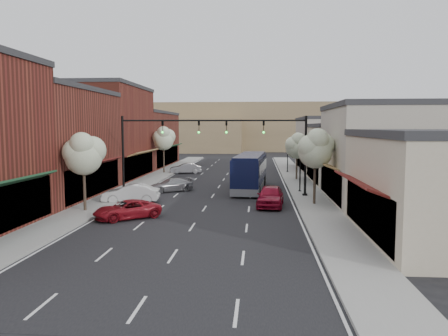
% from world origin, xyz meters
% --- Properties ---
extents(ground, '(160.00, 160.00, 0.00)m').
position_xyz_m(ground, '(0.00, 0.00, 0.00)').
color(ground, black).
rests_on(ground, ground).
extents(sidewalk_left, '(2.80, 73.00, 0.15)m').
position_xyz_m(sidewalk_left, '(-8.40, 18.50, 0.07)').
color(sidewalk_left, gray).
rests_on(sidewalk_left, ground).
extents(sidewalk_right, '(2.80, 73.00, 0.15)m').
position_xyz_m(sidewalk_right, '(8.40, 18.50, 0.07)').
color(sidewalk_right, gray).
rests_on(sidewalk_right, ground).
extents(curb_left, '(0.25, 73.00, 0.17)m').
position_xyz_m(curb_left, '(-7.00, 18.50, 0.07)').
color(curb_left, gray).
rests_on(curb_left, ground).
extents(curb_right, '(0.25, 73.00, 0.17)m').
position_xyz_m(curb_right, '(7.00, 18.50, 0.07)').
color(curb_right, gray).
rests_on(curb_right, ground).
extents(bldg_left_midnear, '(10.14, 14.10, 9.40)m').
position_xyz_m(bldg_left_midnear, '(-14.23, 6.00, 4.66)').
color(bldg_left_midnear, maroon).
rests_on(bldg_left_midnear, ground).
extents(bldg_left_midfar, '(10.14, 14.10, 10.90)m').
position_xyz_m(bldg_left_midfar, '(-14.24, 20.00, 5.40)').
color(bldg_left_midfar, maroon).
rests_on(bldg_left_midfar, ground).
extents(bldg_left_far, '(10.14, 18.10, 8.40)m').
position_xyz_m(bldg_left_far, '(-14.22, 36.00, 4.16)').
color(bldg_left_far, maroon).
rests_on(bldg_left_far, ground).
extents(bldg_right_near, '(9.14, 12.10, 5.90)m').
position_xyz_m(bldg_right_near, '(13.69, -6.00, 2.92)').
color(bldg_right_near, '#C4B59C').
rests_on(bldg_right_near, ground).
extents(bldg_right_midnear, '(9.14, 12.10, 7.90)m').
position_xyz_m(bldg_right_midnear, '(13.72, 6.00, 3.91)').
color(bldg_right_midnear, '#A7A08F').
rests_on(bldg_right_midnear, ground).
extents(bldg_right_midfar, '(9.14, 12.10, 6.40)m').
position_xyz_m(bldg_right_midfar, '(13.70, 18.00, 3.17)').
color(bldg_right_midfar, '#C4B59C').
rests_on(bldg_right_midfar, ground).
extents(bldg_right_far, '(9.14, 16.10, 7.40)m').
position_xyz_m(bldg_right_far, '(13.71, 32.00, 3.66)').
color(bldg_right_far, '#A7A08F').
rests_on(bldg_right_far, ground).
extents(hill_far, '(120.00, 30.00, 12.00)m').
position_xyz_m(hill_far, '(0.00, 90.00, 6.00)').
color(hill_far, '#7A6647').
rests_on(hill_far, ground).
extents(hill_near, '(50.00, 20.00, 8.00)m').
position_xyz_m(hill_near, '(-25.00, 78.00, 4.00)').
color(hill_near, '#7A6647').
rests_on(hill_near, ground).
extents(signal_mast_right, '(8.22, 0.46, 7.00)m').
position_xyz_m(signal_mast_right, '(5.62, 8.00, 4.62)').
color(signal_mast_right, black).
rests_on(signal_mast_right, ground).
extents(signal_mast_left, '(8.22, 0.46, 7.00)m').
position_xyz_m(signal_mast_left, '(-5.62, 8.00, 4.62)').
color(signal_mast_left, black).
rests_on(signal_mast_left, ground).
extents(tree_right_near, '(2.85, 2.65, 5.95)m').
position_xyz_m(tree_right_near, '(8.35, 3.94, 4.45)').
color(tree_right_near, '#47382B').
rests_on(tree_right_near, ground).
extents(tree_right_far, '(2.85, 2.65, 5.43)m').
position_xyz_m(tree_right_far, '(8.35, 19.94, 3.99)').
color(tree_right_far, '#47382B').
rests_on(tree_right_far, ground).
extents(tree_left_near, '(2.85, 2.65, 5.69)m').
position_xyz_m(tree_left_near, '(-8.25, -0.06, 4.22)').
color(tree_left_near, '#47382B').
rests_on(tree_left_near, ground).
extents(tree_left_far, '(2.85, 2.65, 6.13)m').
position_xyz_m(tree_left_far, '(-8.25, 25.94, 4.60)').
color(tree_left_far, '#47382B').
rests_on(tree_left_far, ground).
extents(lamp_post_near, '(0.44, 0.44, 4.44)m').
position_xyz_m(lamp_post_near, '(7.80, 10.50, 3.01)').
color(lamp_post_near, black).
rests_on(lamp_post_near, ground).
extents(lamp_post_far, '(0.44, 0.44, 4.44)m').
position_xyz_m(lamp_post_far, '(7.80, 28.00, 3.01)').
color(lamp_post_far, black).
rests_on(lamp_post_far, ground).
extents(coach_bus, '(3.25, 11.33, 3.42)m').
position_xyz_m(coach_bus, '(3.20, 12.03, 1.79)').
color(coach_bus, black).
rests_on(coach_bus, ground).
extents(red_hatchback, '(2.32, 4.89, 1.61)m').
position_xyz_m(red_hatchback, '(4.91, 3.29, 0.81)').
color(red_hatchback, maroon).
rests_on(red_hatchback, ground).
extents(parked_car_a, '(4.71, 4.29, 1.22)m').
position_xyz_m(parked_car_a, '(-4.65, -1.95, 0.61)').
color(parked_car_a, maroon).
rests_on(parked_car_a, ground).
extents(parked_car_b, '(4.64, 2.02, 1.49)m').
position_xyz_m(parked_car_b, '(-6.20, 4.14, 0.74)').
color(parked_car_b, silver).
rests_on(parked_car_b, ground).
extents(parked_car_c, '(4.53, 3.80, 1.24)m').
position_xyz_m(parked_car_c, '(-4.20, 10.26, 0.62)').
color(parked_car_c, gray).
rests_on(parked_car_c, ground).
extents(parked_car_e, '(4.27, 2.35, 1.34)m').
position_xyz_m(parked_car_e, '(-5.50, 26.19, 0.67)').
color(parked_car_e, '#98989D').
rests_on(parked_car_e, ground).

